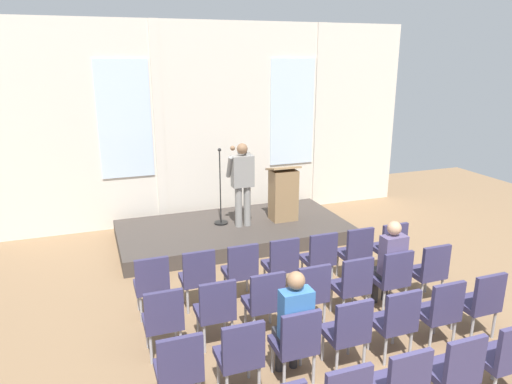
# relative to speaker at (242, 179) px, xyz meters

# --- Properties ---
(rear_partition) EXTENTS (9.28, 0.14, 4.27)m
(rear_partition) POSITION_rel_speaker_xyz_m (-0.14, 1.51, 0.89)
(rear_partition) COLOR silver
(rear_partition) RESTS_ON ground
(stage_platform) EXTENTS (4.53, 2.24, 0.28)m
(stage_platform) POSITION_rel_speaker_xyz_m (-0.16, 0.10, -1.11)
(stage_platform) COLOR #3F3833
(stage_platform) RESTS_ON ground
(speaker) EXTENTS (0.50, 0.69, 1.67)m
(speaker) POSITION_rel_speaker_xyz_m (0.00, 0.00, 0.00)
(speaker) COLOR gray
(speaker) RESTS_ON stage_platform
(mic_stand) EXTENTS (0.28, 0.28, 1.55)m
(mic_stand) POSITION_rel_speaker_xyz_m (-0.37, 0.27, -0.64)
(mic_stand) COLOR black
(mic_stand) RESTS_ON stage_platform
(lectern) EXTENTS (0.60, 0.48, 1.16)m
(lectern) POSITION_rel_speaker_xyz_m (0.91, 0.07, -0.42)
(lectern) COLOR #93724C
(lectern) RESTS_ON stage_platform
(chair_r0_c0) EXTENTS (0.46, 0.44, 0.94)m
(chair_r0_c0) POSITION_rel_speaker_xyz_m (-2.12, -2.37, -0.72)
(chair_r0_c0) COLOR #99999E
(chair_r0_c0) RESTS_ON ground
(chair_r0_c1) EXTENTS (0.46, 0.44, 0.94)m
(chair_r0_c1) POSITION_rel_speaker_xyz_m (-1.47, -2.37, -0.72)
(chair_r0_c1) COLOR #99999E
(chair_r0_c1) RESTS_ON ground
(chair_r0_c2) EXTENTS (0.46, 0.44, 0.94)m
(chair_r0_c2) POSITION_rel_speaker_xyz_m (-0.81, -2.37, -0.72)
(chair_r0_c2) COLOR #99999E
(chair_r0_c2) RESTS_ON ground
(chair_r0_c3) EXTENTS (0.46, 0.44, 0.94)m
(chair_r0_c3) POSITION_rel_speaker_xyz_m (-0.16, -2.37, -0.72)
(chair_r0_c3) COLOR #99999E
(chair_r0_c3) RESTS_ON ground
(chair_r0_c4) EXTENTS (0.46, 0.44, 0.94)m
(chair_r0_c4) POSITION_rel_speaker_xyz_m (0.49, -2.37, -0.72)
(chair_r0_c4) COLOR #99999E
(chair_r0_c4) RESTS_ON ground
(chair_r0_c5) EXTENTS (0.46, 0.44, 0.94)m
(chair_r0_c5) POSITION_rel_speaker_xyz_m (1.15, -2.37, -0.72)
(chair_r0_c5) COLOR #99999E
(chair_r0_c5) RESTS_ON ground
(chair_r0_c6) EXTENTS (0.46, 0.44, 0.94)m
(chair_r0_c6) POSITION_rel_speaker_xyz_m (1.80, -2.37, -0.72)
(chair_r0_c6) COLOR #99999E
(chair_r0_c6) RESTS_ON ground
(chair_r1_c0) EXTENTS (0.46, 0.44, 0.94)m
(chair_r1_c0) POSITION_rel_speaker_xyz_m (-2.12, -3.35, -0.72)
(chair_r1_c0) COLOR #99999E
(chair_r1_c0) RESTS_ON ground
(chair_r1_c1) EXTENTS (0.46, 0.44, 0.94)m
(chair_r1_c1) POSITION_rel_speaker_xyz_m (-1.47, -3.35, -0.72)
(chair_r1_c1) COLOR #99999E
(chair_r1_c1) RESTS_ON ground
(chair_r1_c2) EXTENTS (0.46, 0.44, 0.94)m
(chair_r1_c2) POSITION_rel_speaker_xyz_m (-0.81, -3.35, -0.72)
(chair_r1_c2) COLOR #99999E
(chair_r1_c2) RESTS_ON ground
(chair_r1_c3) EXTENTS (0.46, 0.44, 0.94)m
(chair_r1_c3) POSITION_rel_speaker_xyz_m (-0.16, -3.35, -0.72)
(chair_r1_c3) COLOR #99999E
(chair_r1_c3) RESTS_ON ground
(chair_r1_c4) EXTENTS (0.46, 0.44, 0.94)m
(chair_r1_c4) POSITION_rel_speaker_xyz_m (0.49, -3.35, -0.72)
(chair_r1_c4) COLOR #99999E
(chair_r1_c4) RESTS_ON ground
(chair_r1_c5) EXTENTS (0.46, 0.44, 0.94)m
(chair_r1_c5) POSITION_rel_speaker_xyz_m (1.15, -3.35, -0.72)
(chair_r1_c5) COLOR #99999E
(chair_r1_c5) RESTS_ON ground
(audience_r1_c5) EXTENTS (0.36, 0.39, 1.35)m
(audience_r1_c5) POSITION_rel_speaker_xyz_m (1.15, -3.27, -0.51)
(audience_r1_c5) COLOR #2D2D33
(audience_r1_c5) RESTS_ON ground
(chair_r1_c6) EXTENTS (0.46, 0.44, 0.94)m
(chair_r1_c6) POSITION_rel_speaker_xyz_m (1.80, -3.35, -0.72)
(chair_r1_c6) COLOR #99999E
(chair_r1_c6) RESTS_ON ground
(chair_r2_c0) EXTENTS (0.46, 0.44, 0.94)m
(chair_r2_c0) POSITION_rel_speaker_xyz_m (-2.12, -4.33, -0.72)
(chair_r2_c0) COLOR #99999E
(chair_r2_c0) RESTS_ON ground
(chair_r2_c1) EXTENTS (0.46, 0.44, 0.94)m
(chair_r2_c1) POSITION_rel_speaker_xyz_m (-1.47, -4.33, -0.72)
(chair_r2_c1) COLOR #99999E
(chair_r2_c1) RESTS_ON ground
(chair_r2_c2) EXTENTS (0.46, 0.44, 0.94)m
(chair_r2_c2) POSITION_rel_speaker_xyz_m (-0.81, -4.33, -0.72)
(chair_r2_c2) COLOR #99999E
(chair_r2_c2) RESTS_ON ground
(audience_r2_c2) EXTENTS (0.36, 0.39, 1.35)m
(audience_r2_c2) POSITION_rel_speaker_xyz_m (-0.81, -4.25, -0.51)
(audience_r2_c2) COLOR #2D2D33
(audience_r2_c2) RESTS_ON ground
(chair_r2_c3) EXTENTS (0.46, 0.44, 0.94)m
(chair_r2_c3) POSITION_rel_speaker_xyz_m (-0.16, -4.33, -0.72)
(chair_r2_c3) COLOR #99999E
(chair_r2_c3) RESTS_ON ground
(chair_r2_c4) EXTENTS (0.46, 0.44, 0.94)m
(chair_r2_c4) POSITION_rel_speaker_xyz_m (0.49, -4.33, -0.72)
(chair_r2_c4) COLOR #99999E
(chair_r2_c4) RESTS_ON ground
(chair_r2_c5) EXTENTS (0.46, 0.44, 0.94)m
(chair_r2_c5) POSITION_rel_speaker_xyz_m (1.15, -4.33, -0.72)
(chair_r2_c5) COLOR #99999E
(chair_r2_c5) RESTS_ON ground
(chair_r2_c6) EXTENTS (0.46, 0.44, 0.94)m
(chair_r2_c6) POSITION_rel_speaker_xyz_m (1.80, -4.33, -0.72)
(chair_r2_c6) COLOR #99999E
(chair_r2_c6) RESTS_ON ground
(chair_r3_c3) EXTENTS (0.46, 0.44, 0.94)m
(chair_r3_c3) POSITION_rel_speaker_xyz_m (-0.16, -5.32, -0.72)
(chair_r3_c3) COLOR #99999E
(chair_r3_c3) RESTS_ON ground
(chair_r3_c4) EXTENTS (0.46, 0.44, 0.94)m
(chair_r3_c4) POSITION_rel_speaker_xyz_m (0.49, -5.32, -0.72)
(chair_r3_c4) COLOR #99999E
(chair_r3_c4) RESTS_ON ground
(chair_r3_c5) EXTENTS (0.46, 0.44, 0.94)m
(chair_r3_c5) POSITION_rel_speaker_xyz_m (1.15, -5.32, -0.72)
(chair_r3_c5) COLOR #99999E
(chair_r3_c5) RESTS_ON ground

